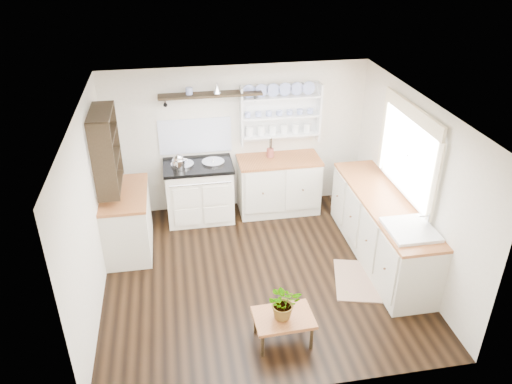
# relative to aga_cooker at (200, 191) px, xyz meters

# --- Properties ---
(floor) EXTENTS (4.00, 3.80, 0.01)m
(floor) POSITION_rel_aga_cooker_xyz_m (0.65, -1.57, -0.47)
(floor) COLOR black
(floor) RESTS_ON ground
(wall_back) EXTENTS (4.00, 0.02, 2.30)m
(wall_back) POSITION_rel_aga_cooker_xyz_m (0.65, 0.33, 0.68)
(wall_back) COLOR beige
(wall_back) RESTS_ON ground
(wall_right) EXTENTS (0.02, 3.80, 2.30)m
(wall_right) POSITION_rel_aga_cooker_xyz_m (2.65, -1.57, 0.68)
(wall_right) COLOR beige
(wall_right) RESTS_ON ground
(wall_left) EXTENTS (0.02, 3.80, 2.30)m
(wall_left) POSITION_rel_aga_cooker_xyz_m (-1.35, -1.57, 0.68)
(wall_left) COLOR beige
(wall_left) RESTS_ON ground
(ceiling) EXTENTS (4.00, 3.80, 0.01)m
(ceiling) POSITION_rel_aga_cooker_xyz_m (0.65, -1.57, 1.83)
(ceiling) COLOR white
(ceiling) RESTS_ON wall_back
(window) EXTENTS (0.08, 1.55, 1.22)m
(window) POSITION_rel_aga_cooker_xyz_m (2.60, -1.42, 1.09)
(window) COLOR white
(window) RESTS_ON wall_right
(aga_cooker) EXTENTS (1.04, 0.72, 0.96)m
(aga_cooker) POSITION_rel_aga_cooker_xyz_m (0.00, 0.00, 0.00)
(aga_cooker) COLOR white
(aga_cooker) RESTS_ON floor
(back_cabinets) EXTENTS (1.27, 0.63, 0.90)m
(back_cabinets) POSITION_rel_aga_cooker_xyz_m (1.25, 0.03, -0.01)
(back_cabinets) COLOR beige
(back_cabinets) RESTS_ON floor
(right_cabinets) EXTENTS (0.62, 2.43, 0.90)m
(right_cabinets) POSITION_rel_aga_cooker_xyz_m (2.35, -1.47, -0.01)
(right_cabinets) COLOR beige
(right_cabinets) RESTS_ON floor
(belfast_sink) EXTENTS (0.55, 0.60, 0.45)m
(belfast_sink) POSITION_rel_aga_cooker_xyz_m (2.35, -2.22, 0.33)
(belfast_sink) COLOR white
(belfast_sink) RESTS_ON right_cabinets
(left_cabinets) EXTENTS (0.62, 1.13, 0.90)m
(left_cabinets) POSITION_rel_aga_cooker_xyz_m (-1.05, -0.67, -0.01)
(left_cabinets) COLOR beige
(left_cabinets) RESTS_ON floor
(plate_rack) EXTENTS (1.20, 0.22, 0.90)m
(plate_rack) POSITION_rel_aga_cooker_xyz_m (1.30, 0.29, 1.08)
(plate_rack) COLOR white
(plate_rack) RESTS_ON wall_back
(high_shelf) EXTENTS (1.50, 0.29, 0.16)m
(high_shelf) POSITION_rel_aga_cooker_xyz_m (0.25, 0.21, 1.44)
(high_shelf) COLOR black
(high_shelf) RESTS_ON wall_back
(left_shelving) EXTENTS (0.28, 0.80, 1.05)m
(left_shelving) POSITION_rel_aga_cooker_xyz_m (-1.19, -0.67, 1.08)
(left_shelving) COLOR black
(left_shelving) RESTS_ON wall_left
(kettle) EXTENTS (0.19, 0.19, 0.23)m
(kettle) POSITION_rel_aga_cooker_xyz_m (-0.28, -0.12, 0.57)
(kettle) COLOR silver
(kettle) RESTS_ON aga_cooker
(utensil_crock) EXTENTS (0.11, 0.11, 0.13)m
(utensil_crock) POSITION_rel_aga_cooker_xyz_m (1.12, 0.11, 0.50)
(utensil_crock) COLOR brown
(utensil_crock) RESTS_ON back_cabinets
(center_table) EXTENTS (0.66, 0.48, 0.35)m
(center_table) POSITION_rel_aga_cooker_xyz_m (0.70, -2.79, -0.17)
(center_table) COLOR brown
(center_table) RESTS_ON floor
(potted_plant) EXTENTS (0.36, 0.32, 0.40)m
(potted_plant) POSITION_rel_aga_cooker_xyz_m (0.70, -2.79, 0.08)
(potted_plant) COLOR #3F7233
(potted_plant) RESTS_ON center_table
(floor_rug) EXTENTS (0.75, 0.96, 0.02)m
(floor_rug) POSITION_rel_aga_cooker_xyz_m (1.88, -1.94, -0.46)
(floor_rug) COLOR #805E4A
(floor_rug) RESTS_ON floor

